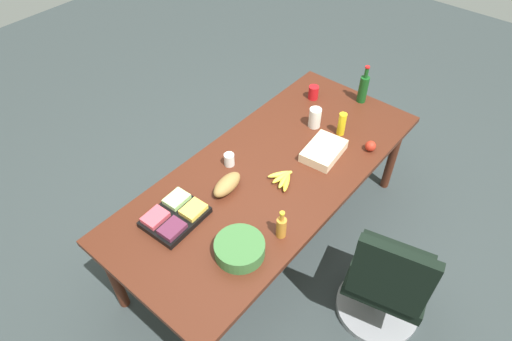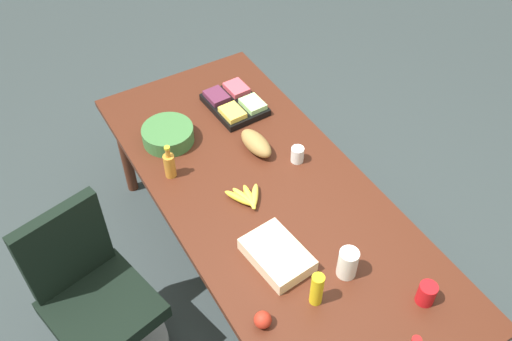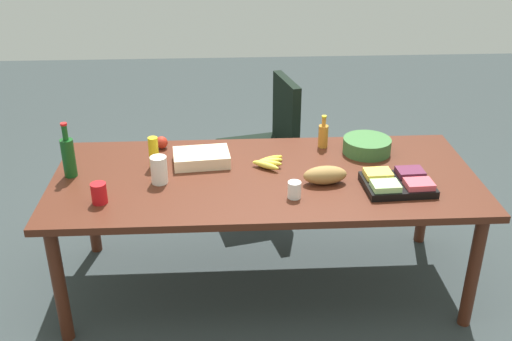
% 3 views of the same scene
% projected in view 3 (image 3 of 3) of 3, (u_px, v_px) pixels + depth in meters
% --- Properties ---
extents(ground_plane, '(10.00, 10.00, 0.00)m').
position_uv_depth(ground_plane, '(264.00, 283.00, 3.70)').
color(ground_plane, '#31393A').
extents(conference_table, '(2.37, 1.03, 0.74)m').
position_uv_depth(conference_table, '(265.00, 186.00, 3.39)').
color(conference_table, '#4A2013').
rests_on(conference_table, ground).
extents(office_chair, '(0.58, 0.58, 0.98)m').
position_uv_depth(office_chair, '(264.00, 160.00, 4.39)').
color(office_chair, gray).
rests_on(office_chair, ground).
extents(salad_bowl, '(0.31, 0.31, 0.09)m').
position_uv_depth(salad_bowl, '(367.00, 146.00, 3.62)').
color(salad_bowl, '#3B6E37').
rests_on(salad_bowl, conference_table).
extents(paper_cup, '(0.09, 0.09, 0.09)m').
position_uv_depth(paper_cup, '(294.00, 190.00, 3.12)').
color(paper_cup, white).
rests_on(paper_cup, conference_table).
extents(wine_bottle, '(0.08, 0.08, 0.32)m').
position_uv_depth(wine_bottle, '(68.00, 156.00, 3.30)').
color(wine_bottle, '#154E1B').
rests_on(wine_bottle, conference_table).
extents(dressing_bottle, '(0.06, 0.06, 0.20)m').
position_uv_depth(dressing_bottle, '(323.00, 135.00, 3.68)').
color(dressing_bottle, orange).
rests_on(dressing_bottle, conference_table).
extents(banana_bunch, '(0.19, 0.19, 0.04)m').
position_uv_depth(banana_bunch, '(268.00, 162.00, 3.46)').
color(banana_bunch, yellow).
rests_on(banana_bunch, conference_table).
extents(mustard_bottle, '(0.06, 0.06, 0.18)m').
position_uv_depth(mustard_bottle, '(154.00, 152.00, 3.42)').
color(mustard_bottle, yellow).
rests_on(mustard_bottle, conference_table).
extents(bread_loaf, '(0.25, 0.13, 0.10)m').
position_uv_depth(bread_loaf, '(325.00, 175.00, 3.26)').
color(bread_loaf, olive).
rests_on(bread_loaf, conference_table).
extents(sheet_cake, '(0.34, 0.25, 0.07)m').
position_uv_depth(sheet_cake, '(201.00, 158.00, 3.49)').
color(sheet_cake, beige).
rests_on(sheet_cake, conference_table).
extents(fruit_platter, '(0.37, 0.30, 0.07)m').
position_uv_depth(fruit_platter, '(398.00, 183.00, 3.21)').
color(fruit_platter, black).
rests_on(fruit_platter, conference_table).
extents(red_solo_cup, '(0.10, 0.10, 0.11)m').
position_uv_depth(red_solo_cup, '(99.00, 193.00, 3.06)').
color(red_solo_cup, red).
rests_on(red_solo_cup, conference_table).
extents(mayo_jar, '(0.11, 0.11, 0.15)m').
position_uv_depth(mayo_jar, '(159.00, 170.00, 3.25)').
color(mayo_jar, white).
rests_on(mayo_jar, conference_table).
extents(apple_red, '(0.08, 0.08, 0.08)m').
position_uv_depth(apple_red, '(162.00, 142.00, 3.68)').
color(apple_red, '#B12919').
rests_on(apple_red, conference_table).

